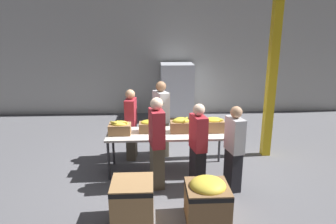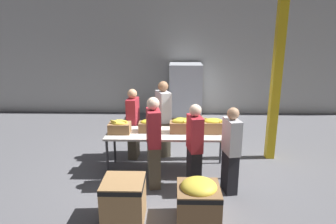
# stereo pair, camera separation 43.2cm
# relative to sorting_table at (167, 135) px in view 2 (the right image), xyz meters

# --- Properties ---
(ground_plane) EXTENTS (30.00, 30.00, 0.00)m
(ground_plane) POSITION_rel_sorting_table_xyz_m (0.00, 0.00, -0.75)
(ground_plane) COLOR slate
(wall_back) EXTENTS (16.00, 0.08, 4.00)m
(wall_back) POSITION_rel_sorting_table_xyz_m (0.00, 4.45, 1.25)
(wall_back) COLOR #B7B7B2
(wall_back) RESTS_ON ground_plane
(sorting_table) EXTENTS (2.39, 0.82, 0.81)m
(sorting_table) POSITION_rel_sorting_table_xyz_m (0.00, 0.00, 0.00)
(sorting_table) COLOR beige
(sorting_table) RESTS_ON ground_plane
(banana_box_0) EXTENTS (0.42, 0.32, 0.28)m
(banana_box_0) POSITION_rel_sorting_table_xyz_m (-0.94, -0.02, 0.19)
(banana_box_0) COLOR olive
(banana_box_0) RESTS_ON sorting_table
(banana_box_1) EXTENTS (0.44, 0.27, 0.27)m
(banana_box_1) POSITION_rel_sorting_table_xyz_m (-0.34, 0.07, 0.18)
(banana_box_1) COLOR olive
(banana_box_1) RESTS_ON sorting_table
(banana_box_2) EXTENTS (0.41, 0.29, 0.30)m
(banana_box_2) POSITION_rel_sorting_table_xyz_m (0.27, 0.03, 0.20)
(banana_box_2) COLOR olive
(banana_box_2) RESTS_ON sorting_table
(banana_box_3) EXTENTS (0.43, 0.28, 0.29)m
(banana_box_3) POSITION_rel_sorting_table_xyz_m (0.91, 0.03, 0.21)
(banana_box_3) COLOR #A37A4C
(banana_box_3) RESTS_ON sorting_table
(volunteer_0) EXTENTS (0.38, 0.51, 1.71)m
(volunteer_0) POSITION_rel_sorting_table_xyz_m (-0.11, 0.79, 0.10)
(volunteer_0) COLOR #6B604C
(volunteer_0) RESTS_ON ground_plane
(volunteer_1) EXTENTS (0.28, 0.44, 1.54)m
(volunteer_1) POSITION_rel_sorting_table_xyz_m (1.12, -0.81, 0.01)
(volunteer_1) COLOR black
(volunteer_1) RESTS_ON ground_plane
(volunteer_2) EXTENTS (0.29, 0.48, 1.67)m
(volunteer_2) POSITION_rel_sorting_table_xyz_m (-0.22, -0.63, 0.08)
(volunteer_2) COLOR #6B604C
(volunteer_2) RESTS_ON ground_plane
(volunteer_3) EXTENTS (0.28, 0.45, 1.57)m
(volunteer_3) POSITION_rel_sorting_table_xyz_m (0.50, -0.72, 0.03)
(volunteer_3) COLOR black
(volunteer_3) RESTS_ON ground_plane
(volunteer_4) EXTENTS (0.25, 0.44, 1.56)m
(volunteer_4) POSITION_rel_sorting_table_xyz_m (-0.76, 0.64, 0.02)
(volunteer_4) COLOR #6B604C
(volunteer_4) RESTS_ON ground_plane
(donation_bin_0) EXTENTS (0.61, 0.61, 0.65)m
(donation_bin_0) POSITION_rel_sorting_table_xyz_m (-0.60, -1.68, -0.40)
(donation_bin_0) COLOR #A37A4C
(donation_bin_0) RESTS_ON ground_plane
(donation_bin_1) EXTENTS (0.63, 0.63, 0.68)m
(donation_bin_1) POSITION_rel_sorting_table_xyz_m (0.51, -1.68, -0.40)
(donation_bin_1) COLOR olive
(donation_bin_1) RESTS_ON ground_plane
(support_pillar) EXTENTS (0.18, 0.18, 4.00)m
(support_pillar) POSITION_rel_sorting_table_xyz_m (2.28, 0.69, 1.25)
(support_pillar) COLOR gold
(support_pillar) RESTS_ON ground_plane
(pallet_stack_0) EXTENTS (1.10, 1.10, 1.76)m
(pallet_stack_0) POSITION_rel_sorting_table_xyz_m (0.48, 3.80, 0.12)
(pallet_stack_0) COLOR olive
(pallet_stack_0) RESTS_ON ground_plane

